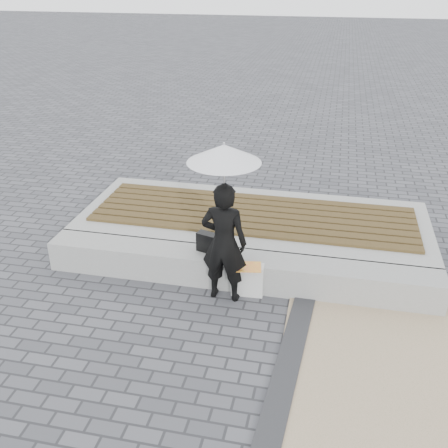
{
  "coord_description": "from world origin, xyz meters",
  "views": [
    {
      "loc": [
        1.03,
        -3.97,
        3.68
      ],
      "look_at": [
        -0.1,
        1.26,
        1.0
      ],
      "focal_mm": 41.78,
      "sensor_mm": 36.0,
      "label": 1
    }
  ],
  "objects_px": {
    "woman": "(224,243)",
    "parasol": "(224,154)",
    "seating_ledge": "(238,269)",
    "canvas_tote": "(248,279)",
    "handbag": "(211,243)"
  },
  "relations": [
    {
      "from": "seating_ledge",
      "to": "woman",
      "type": "xyz_separation_m",
      "value": [
        -0.1,
        -0.34,
        0.55
      ]
    },
    {
      "from": "handbag",
      "to": "woman",
      "type": "bearing_deg",
      "value": -37.81
    },
    {
      "from": "seating_ledge",
      "to": "woman",
      "type": "height_order",
      "value": "woman"
    },
    {
      "from": "parasol",
      "to": "handbag",
      "type": "xyz_separation_m",
      "value": [
        -0.25,
        0.36,
        -1.32
      ]
    },
    {
      "from": "seating_ledge",
      "to": "canvas_tote",
      "type": "relative_size",
      "value": 12.14
    },
    {
      "from": "seating_ledge",
      "to": "canvas_tote",
      "type": "distance_m",
      "value": 0.27
    },
    {
      "from": "woman",
      "to": "handbag",
      "type": "relative_size",
      "value": 4.19
    },
    {
      "from": "parasol",
      "to": "canvas_tote",
      "type": "xyz_separation_m",
      "value": [
        0.27,
        0.12,
        -1.64
      ]
    },
    {
      "from": "seating_ledge",
      "to": "parasol",
      "type": "bearing_deg",
      "value": -107.2
    },
    {
      "from": "seating_ledge",
      "to": "handbag",
      "type": "relative_size",
      "value": 13.91
    },
    {
      "from": "woman",
      "to": "parasol",
      "type": "relative_size",
      "value": 1.44
    },
    {
      "from": "seating_ledge",
      "to": "canvas_tote",
      "type": "bearing_deg",
      "value": -52.24
    },
    {
      "from": "seating_ledge",
      "to": "parasol",
      "type": "xyz_separation_m",
      "value": [
        -0.1,
        -0.34,
        1.65
      ]
    },
    {
      "from": "handbag",
      "to": "canvas_tote",
      "type": "relative_size",
      "value": 0.87
    },
    {
      "from": "woman",
      "to": "canvas_tote",
      "type": "bearing_deg",
      "value": -152.95
    }
  ]
}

